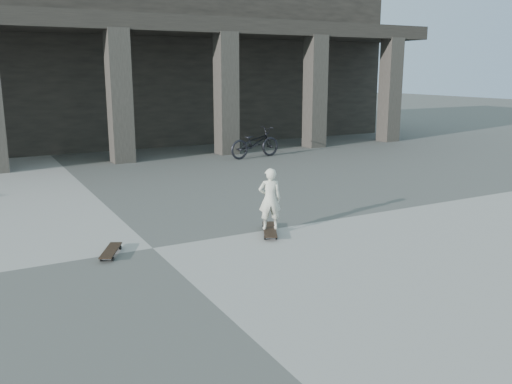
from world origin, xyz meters
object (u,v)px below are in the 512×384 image
child (270,199)px  bicycle (255,143)px  longboard (270,230)px  skateboard_spare (111,251)px

child → bicycle: bearing=-95.8°
longboard → bicycle: bicycle is taller
longboard → child: child is taller
longboard → child: (-0.00, 0.00, 0.56)m
child → bicycle: size_ratio=0.57×
longboard → child: bearing=109.8°
skateboard_spare → longboard: bearing=-67.5°
skateboard_spare → bicycle: size_ratio=0.41×
longboard → skateboard_spare: bearing=112.7°
longboard → skateboard_spare: 2.71m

